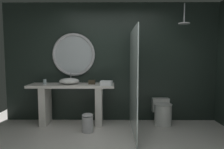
% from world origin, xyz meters
% --- Properties ---
extents(back_wall_panel, '(4.80, 0.10, 2.60)m').
position_xyz_m(back_wall_panel, '(0.00, 1.90, 1.30)').
color(back_wall_panel, '#1E2823').
rests_on(back_wall_panel, ground_plane).
extents(vanity_counter, '(1.78, 0.52, 0.86)m').
position_xyz_m(vanity_counter, '(-0.86, 1.57, 0.55)').
color(vanity_counter, silver).
rests_on(vanity_counter, ground_plane).
extents(vessel_sink, '(0.42, 0.35, 0.23)m').
position_xyz_m(vessel_sink, '(-0.91, 1.58, 0.92)').
color(vessel_sink, white).
rests_on(vessel_sink, vanity_counter).
extents(tumbler_cup, '(0.07, 0.07, 0.11)m').
position_xyz_m(tumbler_cup, '(-1.42, 1.56, 0.91)').
color(tumbler_cup, silver).
rests_on(tumbler_cup, vanity_counter).
extents(tissue_box, '(0.14, 0.12, 0.08)m').
position_xyz_m(tissue_box, '(-0.44, 1.58, 0.90)').
color(tissue_box, '#3D3323').
rests_on(tissue_box, vanity_counter).
extents(round_wall_mirror, '(0.94, 0.06, 0.94)m').
position_xyz_m(round_wall_mirror, '(-0.86, 1.81, 1.47)').
color(round_wall_mirror, '#B7B7BC').
extents(shower_glass_panel, '(0.02, 1.46, 1.95)m').
position_xyz_m(shower_glass_panel, '(0.39, 1.12, 0.97)').
color(shower_glass_panel, silver).
rests_on(shower_glass_panel, ground_plane).
extents(rain_shower_head, '(0.23, 0.23, 0.41)m').
position_xyz_m(rain_shower_head, '(1.44, 1.53, 2.14)').
color(rain_shower_head, '#B7B7BC').
extents(toilet, '(0.37, 0.55, 0.52)m').
position_xyz_m(toilet, '(1.06, 1.59, 0.26)').
color(toilet, white).
rests_on(toilet, ground_plane).
extents(waste_bin, '(0.21, 0.21, 0.36)m').
position_xyz_m(waste_bin, '(-0.48, 1.12, 0.18)').
color(waste_bin, '#B7B7BC').
rests_on(waste_bin, ground_plane).
extents(folded_hand_towel, '(0.26, 0.20, 0.09)m').
position_xyz_m(folded_hand_towel, '(-0.13, 1.41, 0.90)').
color(folded_hand_towel, white).
rests_on(folded_hand_towel, vanity_counter).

